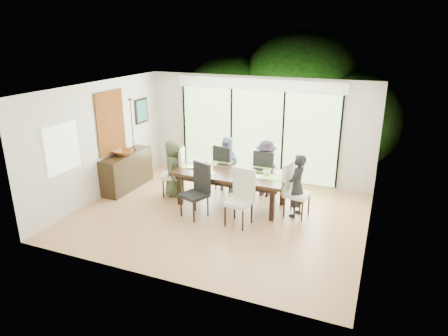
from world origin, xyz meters
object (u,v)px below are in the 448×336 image
at_px(sideboard, 127,171).
at_px(bowl, 123,152).
at_px(cup_a, 206,164).
at_px(chair_near_right, 239,198).
at_px(laptop, 195,168).
at_px(table_top, 231,173).
at_px(chair_near_left, 194,191).
at_px(chair_right_end, 298,190).
at_px(chair_far_right, 266,172).
at_px(person_right_end, 297,186).
at_px(cup_c, 267,173).
at_px(chair_left_end, 173,172).
at_px(chair_far_left, 227,167).
at_px(vase, 234,169).
at_px(person_far_left, 227,163).
at_px(cup_b, 236,172).
at_px(person_far_right, 266,168).
at_px(person_left_end, 173,168).

height_order(sideboard, bowl, bowl).
relative_size(cup_a, sideboard, 0.08).
xyz_separation_m(chair_near_right, laptop, (-1.35, 0.77, 0.23)).
distance_m(table_top, chair_near_left, 1.02).
distance_m(chair_right_end, laptop, 2.36).
bearing_deg(chair_right_end, sideboard, 99.24).
distance_m(chair_far_right, bowl, 3.50).
xyz_separation_m(person_right_end, cup_c, (-0.68, 0.10, 0.16)).
xyz_separation_m(chair_left_end, chair_far_left, (1.05, 0.85, 0.00)).
height_order(person_right_end, cup_a, person_right_end).
height_order(table_top, chair_far_right, chair_far_right).
relative_size(table_top, cup_c, 19.35).
bearing_deg(laptop, sideboard, 151.94).
xyz_separation_m(chair_near_left, vase, (0.55, 0.92, 0.28)).
xyz_separation_m(person_far_left, laptop, (-0.40, -0.93, 0.12)).
bearing_deg(chair_far_left, chair_right_end, 167.67).
bearing_deg(cup_b, cup_c, 17.10).
relative_size(person_far_right, cup_b, 12.90).
distance_m(chair_near_left, cup_a, 1.07).
distance_m(person_left_end, person_far_left, 1.32).
distance_m(chair_right_end, vase, 1.48).
distance_m(table_top, vase, 0.12).
bearing_deg(chair_right_end, laptop, 101.19).
bearing_deg(person_far_right, sideboard, 22.12).
xyz_separation_m(person_left_end, cup_c, (2.28, 0.10, 0.16)).
bearing_deg(cup_a, person_right_end, -3.94).
relative_size(person_left_end, bowl, 2.86).
relative_size(chair_near_left, sideboard, 0.72).
bearing_deg(person_far_right, vase, 64.89).
distance_m(cup_a, cup_c, 1.50).
distance_m(person_far_left, cup_a, 0.74).
height_order(person_left_end, cup_a, person_left_end).
bearing_deg(chair_near_left, chair_far_left, 109.82).
relative_size(cup_c, bowl, 0.27).
bearing_deg(table_top, chair_far_left, 117.90).
height_order(chair_left_end, chair_far_right, same).
bearing_deg(person_left_end, chair_far_right, -80.97).
xyz_separation_m(cup_a, cup_b, (0.85, -0.25, -0.00)).
distance_m(chair_near_left, chair_near_right, 1.00).
bearing_deg(person_far_right, person_right_end, 145.80).
height_order(vase, sideboard, vase).
relative_size(table_top, cup_a, 19.35).
bearing_deg(chair_left_end, chair_near_left, 30.92).
bearing_deg(laptop, cup_b, -26.18).
height_order(laptop, bowl, bowl).
height_order(laptop, cup_a, cup_a).
height_order(chair_far_right, cup_c, chair_far_right).
bearing_deg(cup_a, bowl, -172.17).
xyz_separation_m(chair_right_end, cup_c, (-0.70, 0.10, 0.26)).
bearing_deg(table_top, chair_near_left, -119.89).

